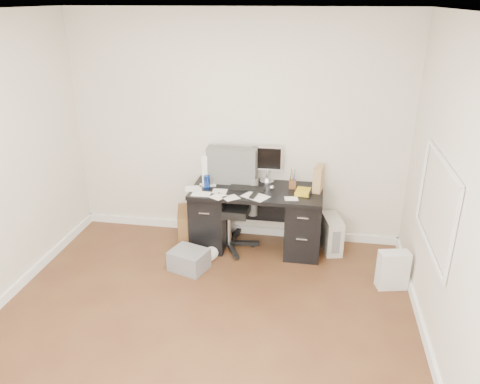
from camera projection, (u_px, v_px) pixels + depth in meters
The scene contains 18 objects.
ground at pixel (198, 334), 4.19m from camera, with size 4.00×4.00×0.00m, color #4C2818.
room_shell at pixel (195, 157), 3.57m from camera, with size 4.02×4.02×2.71m.
desk at pixel (256, 217), 5.49m from camera, with size 1.50×0.70×0.75m.
loose_papers at pixel (239, 190), 5.34m from camera, with size 1.10×0.60×0.00m, color silver, non-canonical shape.
lcd_monitor at pixel (267, 164), 5.49m from camera, with size 0.36×0.20×0.45m, color silver, non-canonical shape.
keyboard at pixel (247, 188), 5.36m from camera, with size 0.41×0.14×0.02m, color black.
computer_mouse at pixel (272, 188), 5.33m from camera, with size 0.06×0.06×0.06m, color silver.
travel_mug at pixel (207, 182), 5.36m from camera, with size 0.07×0.07×0.16m, color navy.
white_binder at pixel (209, 166), 5.59m from camera, with size 0.14×0.29×0.34m, color white.
magazine_file at pixel (318, 179), 5.29m from camera, with size 0.12×0.24×0.28m, color #8F6645.
pen_cup at pixel (293, 179), 5.35m from camera, with size 0.10×0.10×0.23m, color brown, non-canonical shape.
yellow_book at pixel (303, 192), 5.25m from camera, with size 0.17×0.21×0.04m, color gold.
paper_remote at pixel (255, 196), 5.17m from camera, with size 0.28×0.23×0.02m, color silver, non-canonical shape.
office_chair at pixel (228, 201), 5.44m from camera, with size 0.67×0.67×1.18m, color #545754, non-canonical shape.
pc_tower at pixel (332, 234), 5.51m from camera, with size 0.19×0.42×0.42m, color beige.
shopping_bag at pixel (393, 270), 4.79m from camera, with size 0.30×0.22×0.41m, color silver.
wicker_basket at pixel (197, 227), 5.64m from camera, with size 0.45×0.45×0.45m, color #472915.
desk_printer at pixel (189, 260), 5.15m from camera, with size 0.38×0.32×0.23m, color slate.
Camera 1 is at (0.94, -3.26, 2.79)m, focal length 35.00 mm.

